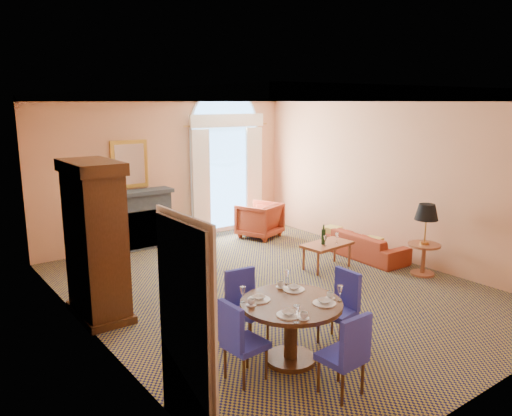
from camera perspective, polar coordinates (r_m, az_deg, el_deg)
ground at (r=8.51m, az=2.04°, el=-9.17°), size 7.50×7.50×0.00m
room_envelope at (r=8.47m, az=-0.82°, el=8.20°), size 6.04×7.52×3.45m
armoire at (r=7.48m, az=-17.84°, el=-3.87°), size 0.66×1.16×2.28m
dining_table at (r=6.08m, az=4.03°, el=-12.36°), size 1.22×1.22×0.97m
dining_chair_north at (r=6.62m, az=-1.26°, el=-10.52°), size 0.49×0.49×0.95m
dining_chair_south at (r=5.49m, az=10.47°, el=-15.72°), size 0.45×0.45×0.95m
dining_chair_east at (r=6.67m, az=9.79°, el=-10.52°), size 0.50×0.50×0.95m
dining_chair_west at (r=5.68m, az=-2.00°, el=-14.50°), size 0.45×0.45×0.95m
sofa at (r=10.28m, az=12.44°, el=-4.18°), size 0.76×1.78×0.51m
armchair at (r=11.52m, az=0.38°, el=-1.38°), size 1.11×1.13×0.80m
coffee_table at (r=9.44m, az=8.12°, el=-4.21°), size 1.01×0.62×0.86m
side_table at (r=9.40m, az=18.79°, el=-2.39°), size 0.58×0.58×1.28m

